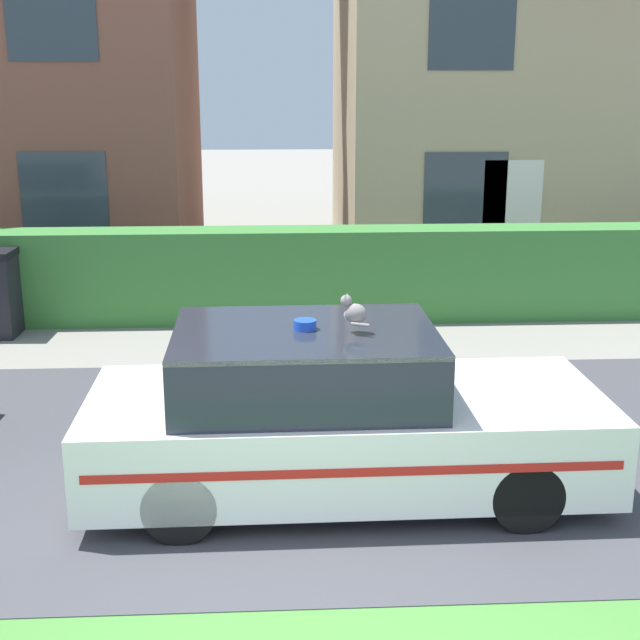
# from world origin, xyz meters

# --- Properties ---
(road_strip) EXTENTS (28.00, 5.24, 0.01)m
(road_strip) POSITION_xyz_m (0.00, 3.84, 0.01)
(road_strip) COLOR #424247
(road_strip) RESTS_ON ground
(garden_hedge) EXTENTS (14.26, 0.70, 1.34)m
(garden_hedge) POSITION_xyz_m (0.41, 8.62, 0.67)
(garden_hedge) COLOR #3D7F38
(garden_hedge) RESTS_ON ground
(police_car) EXTENTS (4.34, 1.84, 1.52)m
(police_car) POSITION_xyz_m (0.32, 3.01, 0.69)
(police_car) COLOR black
(police_car) RESTS_ON road_strip
(cat) EXTENTS (0.23, 0.23, 0.24)m
(cat) POSITION_xyz_m (0.46, 2.89, 1.63)
(cat) COLOR gray
(cat) RESTS_ON police_car
(house_right) EXTENTS (8.66, 5.73, 7.78)m
(house_right) POSITION_xyz_m (5.32, 13.53, 3.97)
(house_right) COLOR tan
(house_right) RESTS_ON ground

